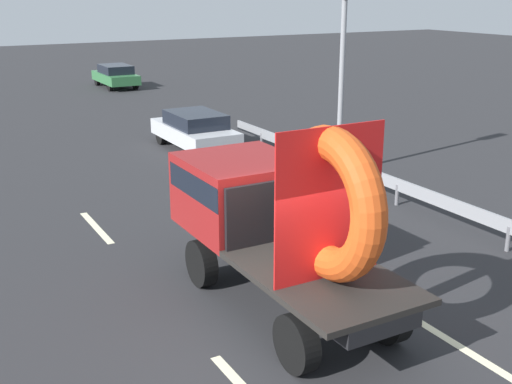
{
  "coord_description": "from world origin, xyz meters",
  "views": [
    {
      "loc": [
        -5.13,
        -7.79,
        5.34
      ],
      "look_at": [
        0.25,
        1.8,
        1.86
      ],
      "focal_mm": 45.25,
      "sensor_mm": 36.0,
      "label": 1
    }
  ],
  "objects_px": {
    "traffic_light": "(343,42)",
    "oncoming_car": "(116,75)",
    "flatbed_truck": "(269,211)",
    "distant_sedan": "(195,129)"
  },
  "relations": [
    {
      "from": "traffic_light",
      "to": "oncoming_car",
      "type": "height_order",
      "value": "traffic_light"
    },
    {
      "from": "traffic_light",
      "to": "oncoming_car",
      "type": "relative_size",
      "value": 1.55
    },
    {
      "from": "flatbed_truck",
      "to": "traffic_light",
      "type": "height_order",
      "value": "traffic_light"
    },
    {
      "from": "traffic_light",
      "to": "oncoming_car",
      "type": "bearing_deg",
      "value": 91.09
    },
    {
      "from": "distant_sedan",
      "to": "traffic_light",
      "type": "height_order",
      "value": "traffic_light"
    },
    {
      "from": "flatbed_truck",
      "to": "oncoming_car",
      "type": "height_order",
      "value": "flatbed_truck"
    },
    {
      "from": "traffic_light",
      "to": "distant_sedan",
      "type": "bearing_deg",
      "value": 117.54
    },
    {
      "from": "flatbed_truck",
      "to": "oncoming_car",
      "type": "distance_m",
      "value": 27.24
    },
    {
      "from": "distant_sedan",
      "to": "oncoming_car",
      "type": "bearing_deg",
      "value": 82.21
    },
    {
      "from": "distant_sedan",
      "to": "oncoming_car",
      "type": "xyz_separation_m",
      "value": [
        2.15,
        15.7,
        -0.03
      ]
    }
  ]
}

